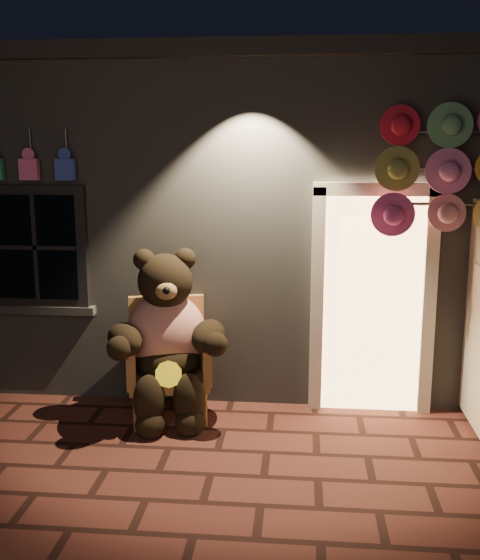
# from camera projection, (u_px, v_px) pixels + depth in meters

# --- Properties ---
(ground) EXTENTS (60.00, 60.00, 0.00)m
(ground) POSITION_uv_depth(u_px,v_px,m) (211.00, 474.00, 5.11)
(ground) COLOR #51271F
(ground) RESTS_ON ground
(shop_building) EXTENTS (7.30, 5.95, 3.51)m
(shop_building) POSITION_uv_depth(u_px,v_px,m) (251.00, 207.00, 8.65)
(shop_building) COLOR slate
(shop_building) RESTS_ON ground
(wicker_armchair) EXTENTS (0.88, 0.83, 1.10)m
(wicker_armchair) POSITION_uv_depth(u_px,v_px,m) (168.00, 358.00, 6.20)
(wicker_armchair) COLOR #AB6A42
(wicker_armchair) RESTS_ON ground
(teddy_bear) EXTENTS (1.16, 1.02, 1.63)m
(teddy_bear) POSITION_uv_depth(u_px,v_px,m) (167.00, 338.00, 6.01)
(teddy_bear) COLOR red
(teddy_bear) RESTS_ON ground
(hat_rack) EXTENTS (1.63, 0.22, 2.87)m
(hat_rack) POSITION_uv_depth(u_px,v_px,m) (465.00, 168.00, 5.70)
(hat_rack) COLOR #59595E
(hat_rack) RESTS_ON ground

